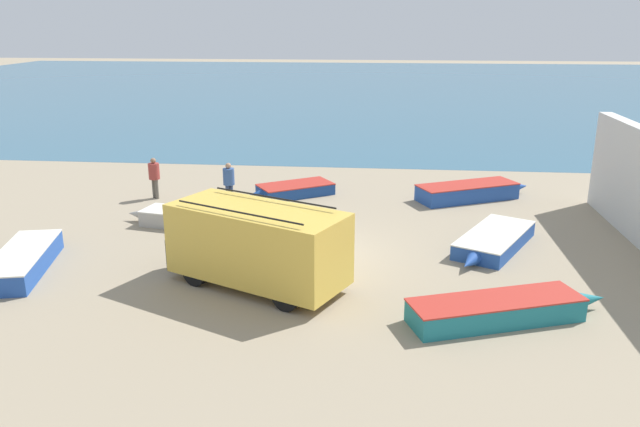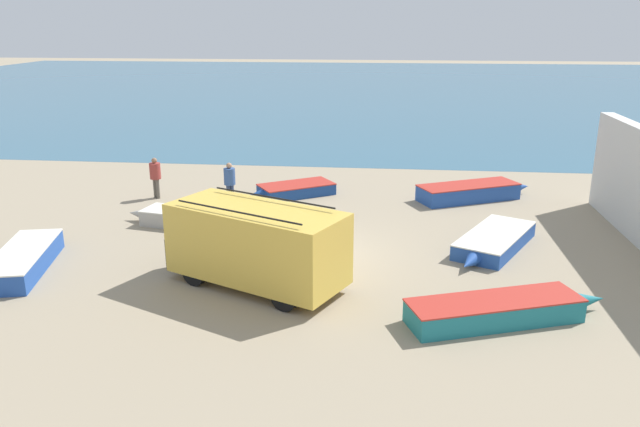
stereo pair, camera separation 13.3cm
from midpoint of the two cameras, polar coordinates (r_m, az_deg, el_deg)
name	(u,v)px [view 2 (the right image)]	position (r m, az deg, el deg)	size (l,w,h in m)	color
ground_plane	(308,251)	(20.40, -0.90, -3.41)	(200.00, 200.00, 0.00)	gray
sea_water	(365,87)	(71.34, 4.23, 11.49)	(120.00, 80.00, 0.01)	#33607A
parked_van	(256,244)	(17.45, -5.67, -2.76)	(5.46, 4.03, 2.43)	gold
fishing_rowboat_0	(189,218)	(23.20, -11.71, -0.44)	(4.69, 1.97, 0.58)	#ADA89E
fishing_rowboat_1	(472,192)	(26.86, 13.88, 1.96)	(5.07, 3.16, 0.67)	#234CA3
fishing_rowboat_2	(502,310)	(16.39, 16.52, -8.43)	(5.34, 2.66, 0.61)	#1E757F
fishing_rowboat_3	(25,258)	(20.89, -25.20, -3.71)	(2.22, 4.91, 0.63)	#234CA3
fishing_rowboat_4	(494,241)	(21.29, 15.77, -2.45)	(3.21, 4.64, 0.52)	#234CA3
fishing_rowboat_5	(294,190)	(26.74, -2.22, 2.19)	(3.71, 2.96, 0.49)	navy
fisherman_0	(230,180)	(25.42, -8.11, 3.07)	(0.46, 0.46, 1.74)	navy
fisherman_1	(155,174)	(26.98, -14.68, 3.50)	(0.46, 0.46, 1.74)	#5B564C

